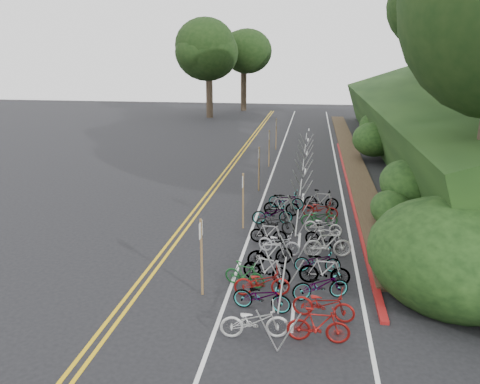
% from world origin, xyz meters
% --- Properties ---
extents(ground, '(120.00, 120.00, 0.00)m').
position_xyz_m(ground, '(0.00, 0.00, 0.00)').
color(ground, black).
rests_on(ground, ground).
extents(road_markings, '(7.47, 80.00, 0.01)m').
position_xyz_m(road_markings, '(0.63, 10.10, 0.00)').
color(road_markings, gold).
rests_on(road_markings, ground).
extents(red_curb, '(0.25, 28.00, 0.10)m').
position_xyz_m(red_curb, '(5.70, 12.00, 0.05)').
color(red_curb, maroon).
rests_on(red_curb, ground).
extents(embankment, '(14.30, 48.14, 9.11)m').
position_xyz_m(embankment, '(12.96, 19.04, 2.57)').
color(embankment, black).
rests_on(embankment, ground).
extents(bike_rack_front, '(1.15, 3.38, 1.19)m').
position_xyz_m(bike_rack_front, '(2.79, -2.10, 0.88)').
color(bike_rack_front, '#A5A5A5').
rests_on(bike_rack_front, ground).
extents(bike_racks_rest, '(1.14, 23.00, 1.17)m').
position_xyz_m(bike_racks_rest, '(3.00, 13.00, 0.85)').
color(bike_racks_rest, '#A5A5A5').
rests_on(bike_racks_rest, ground).
extents(signpost_near, '(0.08, 0.40, 2.56)m').
position_xyz_m(signpost_near, '(0.19, -1.06, 1.46)').
color(signpost_near, brown).
rests_on(signpost_near, ground).
extents(signposts_rest, '(0.08, 18.40, 2.50)m').
position_xyz_m(signposts_rest, '(0.60, 14.00, 1.43)').
color(signposts_rest, brown).
rests_on(signposts_rest, ground).
extents(bike_front, '(0.78, 1.48, 0.85)m').
position_xyz_m(bike_front, '(1.44, -0.28, 0.43)').
color(bike_front, '#144C1E').
rests_on(bike_front, ground).
extents(bike_valet, '(3.27, 13.10, 1.09)m').
position_xyz_m(bike_valet, '(3.00, 2.32, 0.48)').
color(bike_valet, beige).
rests_on(bike_valet, ground).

